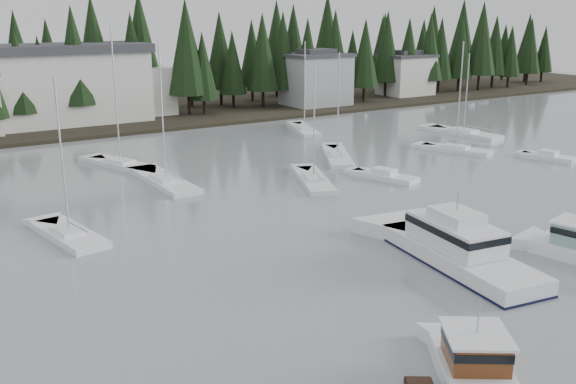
% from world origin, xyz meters
% --- Properties ---
extents(far_shore_land, '(240.00, 54.00, 1.00)m').
position_xyz_m(far_shore_land, '(0.00, 97.00, 0.00)').
color(far_shore_land, black).
rests_on(far_shore_land, ground).
extents(conifer_treeline, '(200.00, 22.00, 20.00)m').
position_xyz_m(conifer_treeline, '(0.00, 86.00, 0.00)').
color(conifer_treeline, black).
rests_on(conifer_treeline, ground).
extents(house_east_a, '(10.60, 8.48, 9.25)m').
position_xyz_m(house_east_a, '(36.00, 78.00, 4.90)').
color(house_east_a, '#999EA0').
rests_on(house_east_a, ground).
extents(house_east_b, '(9.54, 7.42, 8.25)m').
position_xyz_m(house_east_b, '(58.00, 80.00, 4.40)').
color(house_east_b, silver).
rests_on(house_east_b, ground).
extents(harbor_inn, '(29.50, 11.50, 10.90)m').
position_xyz_m(harbor_inn, '(-2.96, 82.34, 5.78)').
color(harbor_inn, silver).
rests_on(harbor_inn, ground).
extents(cabin_cruiser_center, '(5.65, 13.05, 5.42)m').
position_xyz_m(cabin_cruiser_center, '(4.03, 15.56, 0.81)').
color(cabin_cruiser_center, white).
rests_on(cabin_cruiser_center, ground).
extents(sailboat_0, '(6.03, 9.90, 11.72)m').
position_xyz_m(sailboat_0, '(7.69, 37.35, 0.06)').
color(sailboat_0, white).
rests_on(sailboat_0, ground).
extents(sailboat_1, '(7.45, 10.45, 12.13)m').
position_xyz_m(sailboat_1, '(15.84, 44.58, 0.06)').
color(sailboat_1, white).
rests_on(sailboat_1, ground).
extents(sailboat_2, '(3.92, 10.79, 11.11)m').
position_xyz_m(sailboat_2, '(38.55, 47.17, 0.05)').
color(sailboat_2, white).
rests_on(sailboat_2, ground).
extents(sailboat_4, '(5.78, 10.20, 12.49)m').
position_xyz_m(sailboat_4, '(21.97, 60.35, 0.07)').
color(sailboat_4, white).
rests_on(sailboat_4, ground).
extents(sailboat_5, '(5.43, 9.38, 14.92)m').
position_xyz_m(sailboat_5, '(-5.72, 53.77, 0.09)').
color(sailboat_5, white).
rests_on(sailboat_5, ground).
extents(sailboat_6, '(2.89, 10.60, 13.85)m').
position_xyz_m(sailboat_6, '(-4.39, 44.43, 0.07)').
color(sailboat_6, white).
rests_on(sailboat_6, ground).
extents(sailboat_7, '(5.35, 8.52, 13.10)m').
position_xyz_m(sailboat_7, '(29.67, 40.09, 0.08)').
color(sailboat_7, white).
rests_on(sailboat_7, ground).
extents(sailboat_10, '(3.97, 8.44, 12.12)m').
position_xyz_m(sailboat_10, '(-15.96, 34.02, 0.07)').
color(sailboat_10, white).
rests_on(sailboat_10, ground).
extents(runabout_1, '(4.27, 7.12, 1.42)m').
position_xyz_m(runabout_1, '(14.37, 34.95, 0.13)').
color(runabout_1, white).
rests_on(runabout_1, ground).
extents(runabout_2, '(3.81, 6.07, 1.42)m').
position_xyz_m(runabout_2, '(35.26, 31.79, 0.13)').
color(runabout_2, white).
rests_on(runabout_2, ground).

